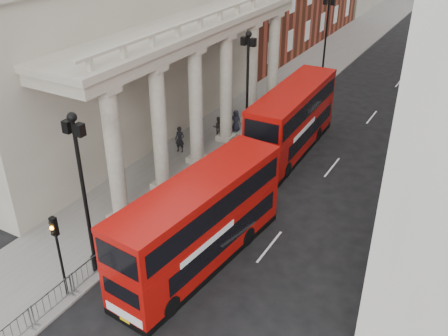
{
  "coord_description": "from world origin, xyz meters",
  "views": [
    {
      "loc": [
        14.33,
        -9.44,
        16.35
      ],
      "look_at": [
        2.67,
        11.0,
        3.35
      ],
      "focal_mm": 40.0,
      "sensor_mm": 36.0,
      "label": 1
    }
  ],
  "objects_px": {
    "lamp_post_mid": "(248,82)",
    "lamp_post_north": "(326,33)",
    "pedestrian_a": "(180,139)",
    "bus_far": "(292,119)",
    "bus_near": "(200,221)",
    "lamp_post_south": "(83,186)",
    "pedestrian_c": "(236,121)",
    "traffic_light": "(57,243)",
    "pedestrian_b": "(218,127)"
  },
  "relations": [
    {
      "from": "lamp_post_mid",
      "to": "lamp_post_north",
      "type": "xyz_separation_m",
      "value": [
        0.0,
        16.0,
        0.0
      ]
    },
    {
      "from": "lamp_post_mid",
      "to": "pedestrian_c",
      "type": "relative_size",
      "value": 4.91
    },
    {
      "from": "pedestrian_c",
      "to": "traffic_light",
      "type": "bearing_deg",
      "value": -93.43
    },
    {
      "from": "bus_near",
      "to": "pedestrian_a",
      "type": "relative_size",
      "value": 5.81
    },
    {
      "from": "pedestrian_a",
      "to": "bus_near",
      "type": "bearing_deg",
      "value": -63.45
    },
    {
      "from": "traffic_light",
      "to": "bus_far",
      "type": "relative_size",
      "value": 0.39
    },
    {
      "from": "lamp_post_south",
      "to": "traffic_light",
      "type": "bearing_deg",
      "value": -87.16
    },
    {
      "from": "lamp_post_north",
      "to": "lamp_post_mid",
      "type": "bearing_deg",
      "value": -90.0
    },
    {
      "from": "lamp_post_north",
      "to": "pedestrian_b",
      "type": "height_order",
      "value": "lamp_post_north"
    },
    {
      "from": "lamp_post_mid",
      "to": "bus_far",
      "type": "xyz_separation_m",
      "value": [
        3.08,
        1.02,
        -2.45
      ]
    },
    {
      "from": "pedestrian_b",
      "to": "pedestrian_c",
      "type": "distance_m",
      "value": 1.8
    },
    {
      "from": "pedestrian_b",
      "to": "traffic_light",
      "type": "bearing_deg",
      "value": 66.34
    },
    {
      "from": "lamp_post_north",
      "to": "bus_far",
      "type": "height_order",
      "value": "lamp_post_north"
    },
    {
      "from": "lamp_post_north",
      "to": "bus_far",
      "type": "relative_size",
      "value": 0.76
    },
    {
      "from": "bus_far",
      "to": "lamp_post_south",
      "type": "bearing_deg",
      "value": -101.99
    },
    {
      "from": "lamp_post_mid",
      "to": "bus_near",
      "type": "xyz_separation_m",
      "value": [
        4.06,
        -12.75,
        -2.49
      ]
    },
    {
      "from": "lamp_post_mid",
      "to": "traffic_light",
      "type": "bearing_deg",
      "value": -89.68
    },
    {
      "from": "lamp_post_south",
      "to": "lamp_post_mid",
      "type": "distance_m",
      "value": 16.0
    },
    {
      "from": "pedestrian_a",
      "to": "bus_far",
      "type": "bearing_deg",
      "value": 20.62
    },
    {
      "from": "lamp_post_south",
      "to": "bus_near",
      "type": "height_order",
      "value": "lamp_post_south"
    },
    {
      "from": "lamp_post_mid",
      "to": "lamp_post_north",
      "type": "distance_m",
      "value": 16.0
    },
    {
      "from": "traffic_light",
      "to": "pedestrian_b",
      "type": "height_order",
      "value": "traffic_light"
    },
    {
      "from": "bus_far",
      "to": "pedestrian_a",
      "type": "bearing_deg",
      "value": -148.65
    },
    {
      "from": "bus_far",
      "to": "bus_near",
      "type": "bearing_deg",
      "value": -87.68
    },
    {
      "from": "lamp_post_mid",
      "to": "pedestrian_a",
      "type": "xyz_separation_m",
      "value": [
        -3.59,
        -3.32,
        -3.85
      ]
    },
    {
      "from": "bus_near",
      "to": "pedestrian_c",
      "type": "distance_m",
      "value": 15.76
    },
    {
      "from": "pedestrian_a",
      "to": "pedestrian_b",
      "type": "height_order",
      "value": "pedestrian_a"
    },
    {
      "from": "lamp_post_mid",
      "to": "bus_near",
      "type": "distance_m",
      "value": 13.61
    },
    {
      "from": "lamp_post_north",
      "to": "pedestrian_a",
      "type": "bearing_deg",
      "value": -100.52
    },
    {
      "from": "lamp_post_north",
      "to": "bus_near",
      "type": "height_order",
      "value": "lamp_post_north"
    },
    {
      "from": "lamp_post_north",
      "to": "pedestrian_a",
      "type": "height_order",
      "value": "lamp_post_north"
    },
    {
      "from": "lamp_post_south",
      "to": "pedestrian_a",
      "type": "bearing_deg",
      "value": 105.79
    },
    {
      "from": "lamp_post_south",
      "to": "pedestrian_c",
      "type": "bearing_deg",
      "value": 95.89
    },
    {
      "from": "bus_far",
      "to": "pedestrian_a",
      "type": "relative_size",
      "value": 5.81
    },
    {
      "from": "pedestrian_a",
      "to": "pedestrian_c",
      "type": "height_order",
      "value": "pedestrian_a"
    },
    {
      "from": "traffic_light",
      "to": "pedestrian_b",
      "type": "relative_size",
      "value": 2.59
    },
    {
      "from": "traffic_light",
      "to": "pedestrian_a",
      "type": "relative_size",
      "value": 2.28
    },
    {
      "from": "lamp_post_mid",
      "to": "bus_near",
      "type": "height_order",
      "value": "lamp_post_mid"
    },
    {
      "from": "lamp_post_north",
      "to": "bus_near",
      "type": "relative_size",
      "value": 0.76
    },
    {
      "from": "lamp_post_mid",
      "to": "pedestrian_b",
      "type": "relative_size",
      "value": 5.01
    },
    {
      "from": "bus_far",
      "to": "pedestrian_c",
      "type": "bearing_deg",
      "value": 169.39
    },
    {
      "from": "bus_far",
      "to": "pedestrian_b",
      "type": "height_order",
      "value": "bus_far"
    },
    {
      "from": "lamp_post_south",
      "to": "pedestrian_a",
      "type": "distance_m",
      "value": 13.73
    },
    {
      "from": "bus_near",
      "to": "pedestrian_b",
      "type": "bearing_deg",
      "value": 122.22
    },
    {
      "from": "lamp_post_south",
      "to": "lamp_post_north",
      "type": "relative_size",
      "value": 1.0
    },
    {
      "from": "traffic_light",
      "to": "bus_near",
      "type": "distance_m",
      "value": 6.62
    },
    {
      "from": "bus_near",
      "to": "bus_far",
      "type": "distance_m",
      "value": 13.81
    },
    {
      "from": "traffic_light",
      "to": "pedestrian_c",
      "type": "distance_m",
      "value": 20.02
    },
    {
      "from": "lamp_post_north",
      "to": "pedestrian_c",
      "type": "bearing_deg",
      "value": -97.36
    },
    {
      "from": "bus_far",
      "to": "pedestrian_c",
      "type": "height_order",
      "value": "bus_far"
    }
  ]
}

